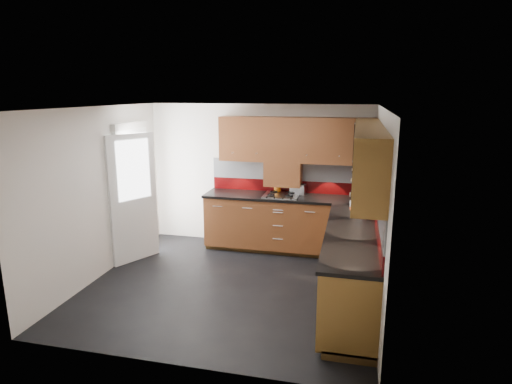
% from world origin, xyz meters
% --- Properties ---
extents(room, '(4.00, 3.80, 2.64)m').
position_xyz_m(room, '(0.00, 0.00, 1.50)').
color(room, black).
extents(base_cabinets, '(2.70, 3.20, 0.95)m').
position_xyz_m(base_cabinets, '(1.07, 0.72, 0.44)').
color(base_cabinets, '#572C13').
rests_on(base_cabinets, room).
extents(countertop, '(2.72, 3.22, 0.04)m').
position_xyz_m(countertop, '(1.05, 0.70, 0.92)').
color(countertop, black).
rests_on(countertop, base_cabinets).
extents(backsplash, '(2.70, 3.20, 0.54)m').
position_xyz_m(backsplash, '(1.28, 0.93, 1.21)').
color(backsplash, maroon).
rests_on(backsplash, countertop).
extents(upper_cabinets, '(2.50, 3.20, 0.72)m').
position_xyz_m(upper_cabinets, '(1.23, 0.78, 1.84)').
color(upper_cabinets, '#572C13').
rests_on(upper_cabinets, room).
extents(extractor_hood, '(0.60, 0.33, 0.40)m').
position_xyz_m(extractor_hood, '(0.45, 1.64, 1.28)').
color(extractor_hood, '#572C13').
rests_on(extractor_hood, room).
extents(glass_cabinet, '(0.32, 0.80, 0.66)m').
position_xyz_m(glass_cabinet, '(1.71, 1.07, 1.87)').
color(glass_cabinet, black).
rests_on(glass_cabinet, room).
extents(back_door, '(0.42, 1.19, 2.04)m').
position_xyz_m(back_door, '(-1.78, 0.75, 1.03)').
color(back_door, white).
rests_on(back_door, room).
extents(gas_hob, '(0.56, 0.50, 0.04)m').
position_xyz_m(gas_hob, '(0.45, 1.47, 0.95)').
color(gas_hob, silver).
rests_on(gas_hob, countertop).
extents(utensil_pot, '(0.12, 0.12, 0.41)m').
position_xyz_m(utensil_pot, '(0.35, 1.69, 1.03)').
color(utensil_pot, orange).
rests_on(utensil_pot, countertop).
extents(toaster, '(0.26, 0.18, 0.18)m').
position_xyz_m(toaster, '(0.70, 1.66, 1.03)').
color(toaster, silver).
rests_on(toaster, countertop).
extents(food_processor, '(0.17, 0.17, 0.28)m').
position_xyz_m(food_processor, '(1.63, 1.08, 1.07)').
color(food_processor, white).
rests_on(food_processor, countertop).
extents(paper_towel, '(0.14, 0.14, 0.23)m').
position_xyz_m(paper_towel, '(1.72, 0.78, 1.06)').
color(paper_towel, white).
rests_on(paper_towel, countertop).
extents(orange_cloth, '(0.16, 0.15, 0.02)m').
position_xyz_m(orange_cloth, '(1.63, 0.90, 0.95)').
color(orange_cloth, '#D34D17').
rests_on(orange_cloth, countertop).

